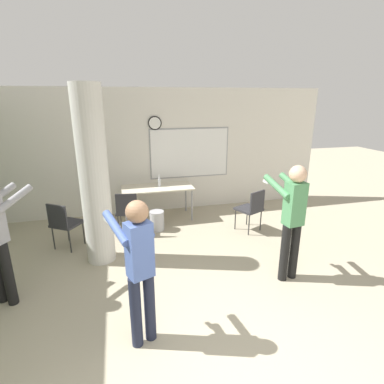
{
  "coord_description": "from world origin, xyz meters",
  "views": [
    {
      "loc": [
        -0.89,
        -1.74,
        2.59
      ],
      "look_at": [
        0.22,
        2.68,
        1.15
      ],
      "focal_mm": 28.0,
      "sensor_mm": 36.0,
      "label": 1
    }
  ],
  "objects": [
    {
      "name": "person_playing_front",
      "position": [
        -0.76,
        1.01,
        0.97
      ],
      "size": [
        0.53,
        0.66,
        1.66
      ],
      "color": "#1E2338",
      "rests_on": "ground_plane"
    },
    {
      "name": "bottle_on_table",
      "position": [
        -0.05,
        4.51,
        0.83
      ],
      "size": [
        0.06,
        0.06,
        0.24
      ],
      "color": "silver",
      "rests_on": "folding_table"
    },
    {
      "name": "chair_mid_room",
      "position": [
        1.62,
        3.36,
        0.51
      ],
      "size": [
        0.58,
        0.58,
        0.87
      ],
      "color": "#2D2D33",
      "rests_on": "ground_plane"
    },
    {
      "name": "support_pillar",
      "position": [
        -1.26,
        2.95,
        1.4
      ],
      "size": [
        0.45,
        0.45,
        2.8
      ],
      "color": "silver",
      "rests_on": "ground_plane"
    },
    {
      "name": "chair_near_pillar",
      "position": [
        -1.88,
        3.49,
        0.51
      ],
      "size": [
        0.61,
        0.61,
        0.87
      ],
      "color": "#2D2D33",
      "rests_on": "ground_plane"
    },
    {
      "name": "folding_table",
      "position": [
        -0.1,
        4.48,
        0.68
      ],
      "size": [
        1.53,
        0.71,
        0.74
      ],
      "color": "beige",
      "rests_on": "ground_plane"
    },
    {
      "name": "person_playing_side",
      "position": [
        1.44,
        1.72,
        1.02
      ],
      "size": [
        0.44,
        0.66,
        1.73
      ],
      "color": "black",
      "rests_on": "ground_plane"
    },
    {
      "name": "wall_back",
      "position": [
        0.02,
        5.06,
        1.4
      ],
      "size": [
        8.0,
        0.15,
        2.8
      ],
      "color": "silver",
      "rests_on": "ground_plane"
    },
    {
      "name": "chair_table_left",
      "position": [
        -0.77,
        3.85,
        0.51
      ],
      "size": [
        0.5,
        0.5,
        0.87
      ],
      "color": "#2D2D33",
      "rests_on": "ground_plane"
    },
    {
      "name": "waste_bin",
      "position": [
        -0.21,
        3.88,
        0.2
      ],
      "size": [
        0.29,
        0.29,
        0.4
      ],
      "color": "#B2B2B7",
      "rests_on": "ground_plane"
    }
  ]
}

